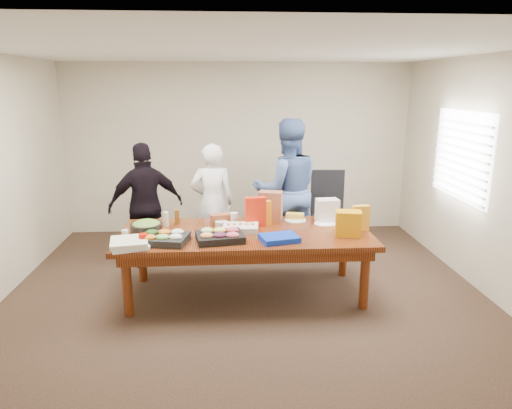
{
  "coord_description": "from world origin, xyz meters",
  "views": [
    {
      "loc": [
        -0.21,
        -4.95,
        2.35
      ],
      "look_at": [
        0.12,
        0.1,
        1.04
      ],
      "focal_mm": 32.48,
      "sensor_mm": 36.0,
      "label": 1
    }
  ],
  "objects": [
    {
      "name": "dressing_bottle",
      "position": [
        -0.8,
        0.36,
        0.84
      ],
      "size": [
        0.07,
        0.07,
        0.18
      ],
      "primitive_type": "cylinder",
      "rotation": [
        0.0,
        0.0,
        -0.26
      ],
      "color": "brown",
      "rests_on": "conference_table"
    },
    {
      "name": "window_panel",
      "position": [
        2.72,
        0.6,
        1.5
      ],
      "size": [
        0.03,
        1.4,
        1.1
      ],
      "primitive_type": "cube",
      "color": "white",
      "rests_on": "wall_right"
    },
    {
      "name": "office_chair",
      "position": [
        1.25,
        1.25,
        0.56
      ],
      "size": [
        0.61,
        0.61,
        1.12
      ],
      "primitive_type": "cube",
      "rotation": [
        0.0,
        0.0,
        -0.06
      ],
      "color": "black",
      "rests_on": "floor"
    },
    {
      "name": "mustard_bottle",
      "position": [
        0.17,
        0.27,
        0.83
      ],
      "size": [
        0.07,
        0.07,
        0.17
      ],
      "primitive_type": "cylinder",
      "rotation": [
        0.0,
        0.0,
        -0.23
      ],
      "color": "yellow",
      "rests_on": "conference_table"
    },
    {
      "name": "person_right",
      "position": [
        0.62,
        1.13,
        0.97
      ],
      "size": [
        1.0,
        0.81,
        1.93
      ],
      "primitive_type": "imported",
      "rotation": [
        0.0,
        0.0,
        3.23
      ],
      "color": "#456098",
      "rests_on": "floor"
    },
    {
      "name": "plate_b",
      "position": [
        0.62,
        0.4,
        0.76
      ],
      "size": [
        0.28,
        0.28,
        0.02
      ],
      "primitive_type": "cylinder",
      "rotation": [
        0.0,
        0.0,
        0.07
      ],
      "color": "silver",
      "rests_on": "conference_table"
    },
    {
      "name": "grocery_bag_white",
      "position": [
        1.0,
        0.36,
        0.89
      ],
      "size": [
        0.27,
        0.21,
        0.28
      ],
      "primitive_type": "cube",
      "rotation": [
        0.0,
        0.0,
        0.1
      ],
      "color": "white",
      "rests_on": "conference_table"
    },
    {
      "name": "ranch_bottle",
      "position": [
        -0.92,
        0.29,
        0.84
      ],
      "size": [
        0.06,
        0.06,
        0.17
      ],
      "primitive_type": "cylinder",
      "rotation": [
        0.0,
        0.0,
        -0.01
      ],
      "color": "beige",
      "rests_on": "conference_table"
    },
    {
      "name": "clear_cup_b",
      "position": [
        -1.05,
        -0.07,
        0.8
      ],
      "size": [
        0.08,
        0.08,
        0.1
      ],
      "primitive_type": "cylinder",
      "rotation": [
        0.0,
        0.0,
        -0.18
      ],
      "color": "white",
      "rests_on": "conference_table"
    },
    {
      "name": "chip_bag_orange",
      "position": [
        0.21,
        0.24,
        0.9
      ],
      "size": [
        0.2,
        0.12,
        0.29
      ],
      "primitive_type": "cube",
      "rotation": [
        0.0,
        0.0,
        0.19
      ],
      "color": "orange",
      "rests_on": "conference_table"
    },
    {
      "name": "person_left",
      "position": [
        -1.26,
        0.99,
        0.82
      ],
      "size": [
        1.04,
        0.7,
        1.65
      ],
      "primitive_type": "imported",
      "rotation": [
        0.0,
        0.0,
        3.48
      ],
      "color": "black",
      "rests_on": "floor"
    },
    {
      "name": "wall_front",
      "position": [
        0.0,
        -2.5,
        1.35
      ],
      "size": [
        5.5,
        0.04,
        2.7
      ],
      "primitive_type": "cube",
      "color": "beige",
      "rests_on": "floor"
    },
    {
      "name": "ceiling",
      "position": [
        0.0,
        0.0,
        2.71
      ],
      "size": [
        5.5,
        5.0,
        0.02
      ],
      "primitive_type": "cube",
      "color": "white",
      "rests_on": "wall_back"
    },
    {
      "name": "pizza_box_upper",
      "position": [
        -1.2,
        -0.44,
        0.81
      ],
      "size": [
        0.43,
        0.43,
        0.04
      ],
      "primitive_type": "cube",
      "rotation": [
        0.0,
        0.0,
        0.19
      ],
      "color": "silver",
      "rests_on": "pizza_box_lower"
    },
    {
      "name": "bread_loaf",
      "position": [
        -0.26,
        0.35,
        0.81
      ],
      "size": [
        0.31,
        0.18,
        0.12
      ],
      "primitive_type": "cube",
      "rotation": [
        0.0,
        0.0,
        0.2
      ],
      "color": "brown",
      "rests_on": "conference_table"
    },
    {
      "name": "wall_back",
      "position": [
        0.0,
        2.5,
        1.35
      ],
      "size": [
        5.5,
        0.04,
        2.7
      ],
      "primitive_type": "cube",
      "color": "beige",
      "rests_on": "floor"
    },
    {
      "name": "plate_a",
      "position": [
        0.96,
        0.24,
        0.76
      ],
      "size": [
        0.28,
        0.28,
        0.02
      ],
      "primitive_type": "cylinder",
      "rotation": [
        0.0,
        0.0,
        -0.07
      ],
      "color": "white",
      "rests_on": "conference_table"
    },
    {
      "name": "fruit_tray",
      "position": [
        -0.29,
        -0.27,
        0.79
      ],
      "size": [
        0.54,
        0.46,
        0.07
      ],
      "primitive_type": "cube",
      "rotation": [
        0.0,
        0.0,
        0.17
      ],
      "color": "black",
      "rests_on": "conference_table"
    },
    {
      "name": "pizza_box_lower",
      "position": [
        -1.2,
        -0.41,
        0.77
      ],
      "size": [
        0.45,
        0.45,
        0.04
      ],
      "primitive_type": "cube",
      "rotation": [
        0.0,
        0.0,
        0.28
      ],
      "color": "white",
      "rests_on": "conference_table"
    },
    {
      "name": "dip_bowl_a",
      "position": [
        0.23,
        0.45,
        0.78
      ],
      "size": [
        0.19,
        0.19,
        0.07
      ],
      "primitive_type": "cylinder",
      "rotation": [
        0.0,
        0.0,
        -0.18
      ],
      "color": "silver",
      "rests_on": "conference_table"
    },
    {
      "name": "mayo_jar",
      "position": [
        -0.12,
        0.32,
        0.82
      ],
      "size": [
        0.09,
        0.09,
        0.14
      ],
      "primitive_type": "cylinder",
      "rotation": [
        0.0,
        0.0,
        0.08
      ],
      "color": "white",
      "rests_on": "conference_table"
    },
    {
      "name": "red_cup",
      "position": [
        -1.07,
        -0.38,
        0.81
      ],
      "size": [
        0.12,
        0.12,
        0.13
      ],
      "primitive_type": "cylinder",
      "rotation": [
        0.0,
        0.0,
        0.28
      ],
      "color": "#C00E00",
      "rests_on": "conference_table"
    },
    {
      "name": "dip_bowl_b",
      "position": [
        -0.28,
        0.25,
        0.78
      ],
      "size": [
        0.17,
        0.17,
        0.06
      ],
      "primitive_type": "cylinder",
      "rotation": [
        0.0,
        0.0,
        -0.16
      ],
      "color": "beige",
      "rests_on": "conference_table"
    },
    {
      "name": "veggie_tray",
      "position": [
        -0.87,
        -0.3,
        0.79
      ],
      "size": [
        0.55,
        0.47,
        0.07
      ],
      "primitive_type": "cube",
      "rotation": [
        0.0,
        0.0,
        -0.19
      ],
      "color": "black",
      "rests_on": "conference_table"
    },
    {
      "name": "chip_bag_yellow",
      "position": [
        1.3,
        -0.02,
        0.89
      ],
      "size": [
        0.2,
        0.09,
        0.29
      ],
      "primitive_type": "cube",
      "rotation": [
        0.0,
        0.0,
        0.09
      ],
      "color": "yellow",
      "rests_on": "conference_table"
    },
    {
      "name": "conference_table",
      "position": [
        0.0,
        0.0,
        0.38
      ],
      "size": [
        2.8,
        1.2,
        0.75
      ],
      "primitive_type": "cube",
      "color": "#4C1C0F",
      "rests_on": "floor"
    },
    {
      "name": "grocery_bag_yellow",
      "position": [
        1.11,
        -0.19,
        0.89
      ],
      "size": [
        0.3,
        0.24,
        0.27
      ],
      "primitive_type": "cube",
      "rotation": [
        0.0,
        0.0,
        -0.19
      ],
      "color": "orange",
      "rests_on": "conference_table"
    },
    {
      "name": "wall_right",
      "position": [
        2.75,
        0.0,
        1.35
      ],
      "size": [
        0.04,
        5.0,
        2.7
      ],
      "primitive_type": "cube",
      "color": "beige",
      "rests_on": "floor"
    },
    {
      "name": "window_blinds",
      "position": [
        2.68,
        0.6,
        1.5
      ],
      "size": [
        0.04,
        1.36,
        1.0
      ],
      "primitive_type": "cube",
      "color": "beige",
      "rests_on": "wall_right"
    },
    {
      "name": "kraft_bag",
      "position": [
        0.32,
        0.43,
        0.93
      ],
      "size": [
        0.31,
        0.23,
        0.36
      ],
      "primitive_type": "cube",
      "rotation": [
        0.0,
        0.0,
        -0.26
      ],
      "color": "#98563E",
      "rests_on": "conference_table"
    },
    {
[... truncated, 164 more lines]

